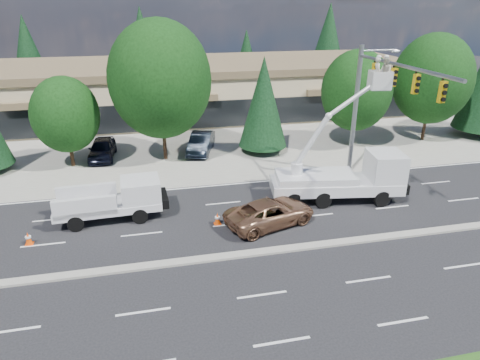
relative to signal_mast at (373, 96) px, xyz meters
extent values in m
plane|color=black|center=(-10.03, -7.04, -6.06)|extent=(140.00, 140.00, 0.00)
cube|color=gray|center=(-10.03, 12.96, -6.05)|extent=(140.00, 22.00, 0.01)
cube|color=gray|center=(-10.03, -7.04, -6.00)|extent=(120.00, 0.55, 0.12)
cube|color=tan|center=(-10.03, 22.96, -3.56)|extent=(50.00, 15.00, 5.00)
cube|color=brown|center=(-10.03, 22.96, -0.91)|extent=(50.40, 15.40, 0.70)
cube|color=black|center=(-10.03, 15.41, -4.56)|extent=(48.00, 0.12, 2.60)
cylinder|color=#332114|center=(-20.03, 7.96, -4.96)|extent=(0.28, 0.28, 2.20)
ellipsoid|color=black|center=(-20.03, 7.96, -2.09)|extent=(4.88, 4.88, 5.61)
cylinder|color=#332114|center=(-13.03, 7.96, -4.33)|extent=(0.28, 0.28, 3.45)
ellipsoid|color=black|center=(-13.03, 7.96, 0.17)|extent=(7.66, 7.66, 8.81)
cylinder|color=#332114|center=(-5.03, 7.96, -5.66)|extent=(0.26, 0.26, 0.80)
cone|color=black|center=(-5.03, 7.96, -1.90)|extent=(3.93, 3.93, 7.18)
cylinder|color=#332114|center=(2.97, 7.96, -4.74)|extent=(0.28, 0.28, 2.63)
ellipsoid|color=black|center=(2.97, 7.96, -1.32)|extent=(5.84, 5.84, 6.71)
cylinder|color=#332114|center=(9.97, 7.96, -4.55)|extent=(0.28, 0.28, 3.01)
ellipsoid|color=black|center=(9.97, 7.96, -0.62)|extent=(6.69, 6.69, 7.69)
cylinder|color=#332114|center=(15.97, 7.96, -5.66)|extent=(0.26, 0.26, 0.80)
cylinder|color=#332114|center=(-28.03, 34.96, -5.66)|extent=(0.26, 0.26, 0.80)
cone|color=black|center=(-28.03, 34.96, -0.61)|extent=(5.15, 5.15, 9.40)
cylinder|color=#332114|center=(-14.03, 34.96, -5.66)|extent=(0.26, 0.26, 0.80)
cone|color=black|center=(-14.03, 34.96, -0.13)|extent=(5.60, 5.60, 10.24)
cylinder|color=#332114|center=(-0.03, 34.96, -5.66)|extent=(0.26, 0.26, 0.80)
cone|color=black|center=(-0.03, 34.96, -1.75)|extent=(4.07, 4.07, 7.44)
cylinder|color=#332114|center=(11.97, 34.96, -5.66)|extent=(0.26, 0.26, 0.80)
cone|color=black|center=(11.97, 34.96, 0.09)|extent=(5.81, 5.81, 10.61)
cylinder|color=gray|center=(-0.03, 2.16, -1.56)|extent=(0.32, 0.32, 9.00)
cylinder|color=gray|center=(-0.03, -2.84, 2.24)|extent=(0.20, 10.00, 0.20)
cylinder|color=gray|center=(1.27, 2.16, 2.54)|extent=(2.60, 0.12, 0.12)
cube|color=gold|center=(-0.03, 0.16, 1.49)|extent=(0.32, 0.22, 1.05)
cube|color=gold|center=(-0.03, -2.04, 1.49)|extent=(0.32, 0.22, 1.05)
cube|color=gold|center=(-0.03, -4.24, 1.49)|extent=(0.32, 0.22, 1.05)
cube|color=gold|center=(-0.03, -6.44, 1.49)|extent=(0.32, 0.22, 1.05)
cube|color=silver|center=(-16.78, -1.62, -5.22)|extent=(5.98, 2.42, 0.44)
cube|color=silver|center=(-14.92, -1.53, -4.53)|extent=(2.25, 2.21, 1.47)
cube|color=black|center=(-14.28, -1.50, -4.34)|extent=(0.16, 1.87, 0.98)
cube|color=silver|center=(-18.00, -0.74, -4.73)|extent=(3.35, 0.45, 1.08)
cube|color=silver|center=(-17.92, -2.60, -4.73)|extent=(3.35, 0.45, 1.08)
cube|color=silver|center=(-3.03, -2.03, -5.05)|extent=(8.34, 3.68, 0.70)
cube|color=silver|center=(-0.05, -2.51, -3.99)|extent=(2.37, 2.66, 2.01)
cube|color=black|center=(0.70, -2.64, -3.84)|extent=(0.40, 2.00, 1.21)
cube|color=silver|center=(-4.32, -1.82, -4.50)|extent=(5.14, 3.06, 0.50)
cylinder|color=silver|center=(-5.51, -1.63, -3.94)|extent=(0.70, 0.70, 0.81)
cube|color=silver|center=(-1.06, -2.35, 1.43)|extent=(1.24, 1.07, 1.09)
imported|color=beige|center=(-1.28, -2.31, 1.84)|extent=(0.51, 0.69, 1.74)
imported|color=beige|center=(-0.84, -2.38, 1.84)|extent=(0.78, 0.94, 1.74)
ellipsoid|color=white|center=(-1.28, -2.31, 2.72)|extent=(0.26, 0.26, 0.18)
ellipsoid|color=white|center=(-0.84, -2.38, 2.72)|extent=(0.26, 0.26, 0.18)
cube|color=#EE4707|center=(-20.73, -3.62, -6.04)|extent=(0.40, 0.40, 0.03)
cone|color=#EE4707|center=(-20.73, -3.62, -5.71)|extent=(0.36, 0.36, 0.70)
cylinder|color=white|center=(-20.73, -3.62, -5.64)|extent=(0.29, 0.29, 0.10)
cube|color=#EE4707|center=(-10.82, -3.61, -6.04)|extent=(0.40, 0.40, 0.03)
cone|color=#EE4707|center=(-10.82, -3.61, -5.71)|extent=(0.36, 0.36, 0.70)
cylinder|color=white|center=(-10.82, -3.61, -5.64)|extent=(0.29, 0.29, 0.10)
cube|color=#EE4707|center=(-8.79, -3.91, -6.04)|extent=(0.40, 0.40, 0.03)
cone|color=#EE4707|center=(-8.79, -3.91, -5.71)|extent=(0.36, 0.36, 0.70)
cylinder|color=white|center=(-8.79, -3.91, -5.64)|extent=(0.29, 0.29, 0.10)
imported|color=#885D42|center=(-7.92, -4.24, -5.34)|extent=(5.67, 3.87, 1.44)
imported|color=black|center=(-17.91, 9.19, -5.27)|extent=(2.13, 4.72, 1.57)
imported|color=black|center=(-10.03, 8.96, -5.27)|extent=(3.04, 5.08, 1.58)
camera|label=1|loc=(-14.21, -24.67, 5.65)|focal=32.00mm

